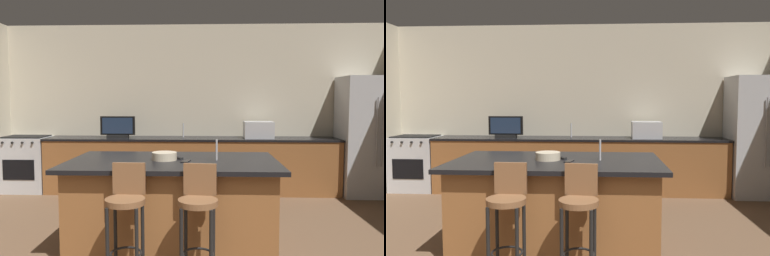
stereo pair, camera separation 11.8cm
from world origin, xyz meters
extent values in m
cube|color=beige|center=(0.00, 5.11, 1.43)|extent=(7.20, 0.12, 2.87)
cube|color=brown|center=(-0.08, 4.73, 0.45)|extent=(4.86, 0.60, 0.89)
cube|color=black|center=(-0.08, 4.73, 0.91)|extent=(4.89, 0.62, 0.04)
cube|color=black|center=(-0.18, 2.36, 0.04)|extent=(1.95, 1.03, 0.09)
cube|color=brown|center=(-0.18, 2.36, 0.49)|extent=(2.03, 1.11, 0.80)
cube|color=black|center=(-0.18, 2.36, 0.91)|extent=(2.19, 1.27, 0.04)
cube|color=#B7BABF|center=(2.83, 4.68, 0.97)|extent=(0.92, 0.71, 1.94)
cylinder|color=gray|center=(2.79, 4.29, 1.07)|extent=(0.02, 0.02, 1.07)
cube|color=#B7BABF|center=(-2.91, 4.73, 0.46)|extent=(0.75, 0.60, 0.93)
cube|color=black|center=(-2.91, 4.43, 0.42)|extent=(0.53, 0.01, 0.33)
cube|color=black|center=(-2.91, 4.73, 0.94)|extent=(0.68, 0.50, 0.02)
cylinder|color=black|center=(-3.16, 4.42, 0.87)|extent=(0.04, 0.03, 0.04)
cylinder|color=black|center=(-3.00, 4.42, 0.87)|extent=(0.04, 0.03, 0.04)
cylinder|color=black|center=(-2.83, 4.42, 0.87)|extent=(0.04, 0.03, 0.04)
cylinder|color=black|center=(-2.66, 4.42, 0.87)|extent=(0.04, 0.03, 0.04)
cube|color=#B7BABF|center=(1.04, 4.73, 1.07)|extent=(0.48, 0.36, 0.28)
cube|color=black|center=(-1.32, 4.68, 0.95)|extent=(0.35, 0.16, 0.05)
cube|color=black|center=(-1.32, 4.68, 1.13)|extent=(0.58, 0.05, 0.31)
cube|color=#1E2D47|center=(-1.32, 4.65, 1.13)|extent=(0.51, 0.01, 0.27)
cylinder|color=#B2B2B7|center=(-0.22, 4.83, 1.05)|extent=(0.02, 0.02, 0.24)
cylinder|color=#B2B2B7|center=(0.28, 2.36, 1.04)|extent=(0.02, 0.02, 0.22)
cylinder|color=brown|center=(-0.51, 1.54, 0.71)|extent=(0.34, 0.34, 0.05)
cube|color=brown|center=(-0.51, 1.69, 0.87)|extent=(0.29, 0.04, 0.28)
cylinder|color=black|center=(-0.64, 1.42, 0.34)|extent=(0.03, 0.03, 0.68)
cylinder|color=black|center=(-0.39, 1.41, 0.34)|extent=(0.03, 0.03, 0.68)
cylinder|color=black|center=(-0.63, 1.67, 0.34)|extent=(0.03, 0.03, 0.68)
cylinder|color=black|center=(-0.39, 1.66, 0.34)|extent=(0.03, 0.03, 0.68)
torus|color=black|center=(-0.51, 1.54, 0.26)|extent=(0.28, 0.28, 0.02)
cylinder|color=brown|center=(0.11, 1.54, 0.71)|extent=(0.34, 0.34, 0.05)
cube|color=brown|center=(0.12, 1.69, 0.87)|extent=(0.29, 0.06, 0.28)
cylinder|color=black|center=(-0.03, 1.43, 0.34)|extent=(0.03, 0.03, 0.68)
cylinder|color=black|center=(0.22, 1.41, 0.34)|extent=(0.03, 0.03, 0.68)
cylinder|color=black|center=(-0.01, 1.68, 0.34)|extent=(0.03, 0.03, 0.68)
cylinder|color=black|center=(0.24, 1.66, 0.34)|extent=(0.03, 0.03, 0.68)
torus|color=black|center=(0.11, 1.54, 0.26)|extent=(0.28, 0.28, 0.02)
cylinder|color=beige|center=(-0.27, 2.36, 0.97)|extent=(0.26, 0.26, 0.08)
cube|color=black|center=(-0.04, 2.27, 0.94)|extent=(0.10, 0.16, 0.01)
cube|color=black|center=(-0.14, 2.46, 0.94)|extent=(0.15, 0.16, 0.02)
camera|label=1|loc=(0.18, -1.57, 1.57)|focal=35.27mm
camera|label=2|loc=(0.30, -1.56, 1.57)|focal=35.27mm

